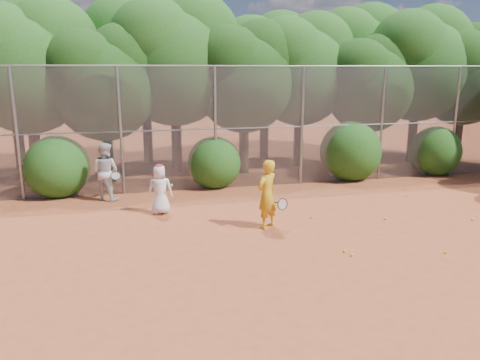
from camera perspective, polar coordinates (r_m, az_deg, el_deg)
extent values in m
plane|color=#9D4323|center=(10.49, 8.59, -8.68)|extent=(80.00, 80.00, 0.00)
cylinder|color=gray|center=(15.46, -25.56, 5.00)|extent=(0.09, 0.09, 4.00)
cylinder|color=gray|center=(15.11, -14.34, 5.73)|extent=(0.09, 0.09, 4.00)
cylinder|color=gray|center=(15.35, -3.03, 6.24)|extent=(0.09, 0.09, 4.00)
cylinder|color=gray|center=(16.15, 7.57, 6.50)|extent=(0.09, 0.09, 4.00)
cylinder|color=gray|center=(17.44, 16.89, 6.55)|extent=(0.09, 0.09, 4.00)
cylinder|color=gray|center=(19.12, 24.75, 6.46)|extent=(0.09, 0.09, 4.00)
cylinder|color=gray|center=(15.44, 0.64, 13.74)|extent=(20.00, 0.05, 0.05)
cylinder|color=gray|center=(15.56, 0.62, 6.35)|extent=(20.00, 0.04, 0.04)
cube|color=slate|center=(15.56, 0.62, 6.35)|extent=(20.00, 0.02, 4.00)
cylinder|color=black|center=(17.99, -23.72, 3.80)|extent=(0.38, 0.38, 2.52)
sphere|color=#1A4812|center=(17.79, -24.48, 11.66)|extent=(4.03, 4.03, 4.03)
sphere|color=#1A4812|center=(18.08, -21.96, 15.10)|extent=(3.23, 3.23, 3.23)
sphere|color=#1A4812|center=(17.65, -27.23, 14.01)|extent=(3.02, 3.02, 3.02)
cylinder|color=black|center=(17.04, -15.78, 3.36)|extent=(0.36, 0.36, 2.17)
sphere|color=black|center=(16.82, -16.24, 10.51)|extent=(3.47, 3.47, 3.47)
sphere|color=black|center=(17.13, -14.00, 13.59)|extent=(2.78, 2.78, 2.78)
sphere|color=black|center=(16.58, -18.59, 12.72)|extent=(2.60, 2.60, 2.60)
cylinder|color=black|center=(18.06, -7.74, 5.08)|extent=(0.39, 0.39, 2.66)
sphere|color=#1A4812|center=(17.87, -8.01, 13.37)|extent=(4.26, 4.26, 4.26)
sphere|color=#1A4812|center=(18.42, -5.51, 16.75)|extent=(3.40, 3.40, 3.40)
sphere|color=#1A4812|center=(17.51, -10.53, 16.07)|extent=(3.19, 3.19, 3.19)
cylinder|color=black|center=(17.91, 0.47, 4.51)|extent=(0.37, 0.37, 2.27)
sphere|color=black|center=(17.70, 0.49, 11.65)|extent=(3.64, 3.64, 3.64)
sphere|color=black|center=(18.24, 2.51, 14.56)|extent=(2.91, 2.91, 2.91)
sphere|color=black|center=(17.29, -1.40, 14.02)|extent=(2.73, 2.73, 2.73)
cylinder|color=black|center=(19.39, 7.13, 5.35)|extent=(0.38, 0.38, 2.45)
sphere|color=#1A4812|center=(19.20, 7.34, 12.46)|extent=(3.92, 3.92, 3.92)
sphere|color=#1A4812|center=(19.86, 9.22, 15.26)|extent=(3.14, 3.14, 3.14)
sphere|color=#1A4812|center=(18.70, 5.71, 14.88)|extent=(2.94, 2.94, 2.94)
cylinder|color=black|center=(19.54, 15.06, 4.54)|extent=(0.36, 0.36, 2.10)
sphere|color=black|center=(19.34, 15.43, 10.57)|extent=(3.36, 3.36, 3.36)
sphere|color=black|center=(19.94, 16.86, 12.97)|extent=(2.69, 2.69, 2.69)
sphere|color=black|center=(18.83, 14.32, 12.62)|extent=(2.52, 2.52, 2.52)
cylinder|color=black|center=(21.29, 20.30, 5.53)|extent=(0.39, 0.39, 2.59)
sphere|color=#1A4812|center=(21.13, 20.87, 12.36)|extent=(4.14, 4.14, 4.14)
sphere|color=#1A4812|center=(21.96, 22.34, 14.96)|extent=(3.32, 3.32, 3.32)
sphere|color=#1A4812|center=(20.49, 19.83, 14.76)|extent=(3.11, 3.11, 3.11)
cylinder|color=black|center=(22.24, 25.02, 5.05)|extent=(0.37, 0.37, 2.31)
sphere|color=black|center=(22.07, 25.61, 10.86)|extent=(3.70, 3.70, 3.70)
sphere|color=black|center=(22.82, 26.75, 13.12)|extent=(2.96, 2.96, 2.96)
sphere|color=black|center=(21.45, 24.90, 12.88)|extent=(2.77, 2.77, 2.77)
cylinder|color=black|center=(20.41, -25.39, 4.81)|extent=(0.39, 0.39, 2.62)
sphere|color=#1A4812|center=(20.24, -26.14, 12.01)|extent=(4.20, 4.20, 4.20)
sphere|color=#1A4812|center=(20.52, -23.83, 15.18)|extent=(3.36, 3.36, 3.36)
cylinder|color=black|center=(20.16, -11.23, 6.01)|extent=(0.40, 0.40, 2.80)
sphere|color=#1A4812|center=(20.00, -11.59, 13.82)|extent=(4.48, 4.48, 4.48)
sphere|color=#1A4812|center=(20.54, -9.18, 17.04)|extent=(3.58, 3.58, 3.58)
sphere|color=#1A4812|center=(19.68, -14.06, 16.33)|extent=(3.36, 3.36, 3.36)
cylinder|color=black|center=(20.58, 2.96, 6.00)|extent=(0.38, 0.38, 2.52)
sphere|color=#1A4812|center=(20.40, 3.04, 12.89)|extent=(4.03, 4.03, 4.03)
sphere|color=#1A4812|center=(21.04, 4.95, 15.63)|extent=(3.23, 3.23, 3.23)
sphere|color=#1A4812|center=(19.93, 1.31, 15.21)|extent=(3.02, 3.02, 3.02)
cylinder|color=black|center=(22.77, 13.54, 6.63)|extent=(0.40, 0.40, 2.73)
sphere|color=#1A4812|center=(22.62, 13.92, 13.37)|extent=(4.37, 4.37, 4.37)
sphere|color=#1A4812|center=(23.45, 15.56, 15.94)|extent=(3.49, 3.49, 3.49)
sphere|color=#1A4812|center=(22.01, 12.61, 15.73)|extent=(3.28, 3.28, 3.28)
sphere|color=#1A4812|center=(15.73, -21.42, 1.81)|extent=(2.00, 2.00, 2.00)
sphere|color=#1A4812|center=(15.82, -3.17, 2.41)|extent=(1.80, 1.80, 1.80)
sphere|color=#1A4812|center=(17.35, 13.33, 3.73)|extent=(2.20, 2.20, 2.20)
sphere|color=#1A4812|center=(19.19, 22.72, 3.50)|extent=(1.90, 1.90, 1.90)
imported|color=gold|center=(11.66, 3.28, -1.74)|extent=(0.76, 0.71, 1.74)
torus|color=black|center=(11.64, 5.20, -2.94)|extent=(0.31, 0.14, 0.30)
cylinder|color=black|center=(11.82, 4.61, -2.79)|extent=(0.11, 0.28, 0.06)
imported|color=white|center=(13.00, -9.70, -1.15)|extent=(0.70, 0.48, 1.38)
ellipsoid|color=red|center=(12.85, -9.82, 1.64)|extent=(0.22, 0.22, 0.13)
sphere|color=#C8D126|center=(12.79, -8.33, -0.60)|extent=(0.07, 0.07, 0.07)
imported|color=silver|center=(14.72, -16.08, 1.01)|extent=(1.09, 1.03, 1.77)
torus|color=black|center=(14.44, -14.92, 0.50)|extent=(0.34, 0.27, 0.24)
cylinder|color=black|center=(14.62, -14.96, 0.06)|extent=(0.07, 0.23, 0.21)
sphere|color=#C8D126|center=(12.73, 8.71, -4.49)|extent=(0.07, 0.07, 0.07)
sphere|color=#C8D126|center=(13.05, 17.28, -4.51)|extent=(0.07, 0.07, 0.07)
sphere|color=#C8D126|center=(11.19, 23.74, -8.09)|extent=(0.07, 0.07, 0.07)
sphere|color=#C8D126|center=(13.83, 26.47, -4.34)|extent=(0.07, 0.07, 0.07)
sphere|color=#C8D126|center=(10.59, 12.60, -8.45)|extent=(0.07, 0.07, 0.07)
sphere|color=#C8D126|center=(15.56, 19.61, -1.82)|extent=(0.07, 0.07, 0.07)
sphere|color=#C8D126|center=(10.41, 13.46, -8.88)|extent=(0.07, 0.07, 0.07)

